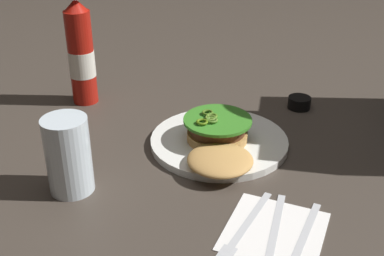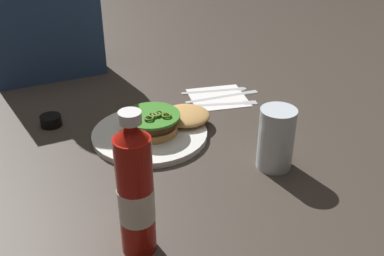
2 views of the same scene
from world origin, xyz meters
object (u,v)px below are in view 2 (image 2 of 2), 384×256
Objects in this scene: water_glass at (276,139)px; burger_sandwich at (165,120)px; dinner_plate at (150,134)px; butter_knife at (227,95)px; napkin at (218,97)px; condiment_cup at (51,121)px; spoon_utensil at (224,89)px; fork_utensil at (229,103)px; ketchup_bottle at (136,193)px.

burger_sandwich is at bearing 124.41° from water_glass.
dinner_plate is 0.05m from burger_sandwich.
napkin is at bearing 174.90° from butter_knife.
condiment_cup reaches higher than butter_knife.
napkin is at bearing -136.84° from spoon_utensil.
napkin is (0.25, 0.12, -0.01)m from dinner_plate.
spoon_utensil is (0.09, 0.38, -0.06)m from water_glass.
napkin is (0.20, 0.12, -0.03)m from burger_sandwich.
dinner_plate is at bearing -164.31° from fork_utensil.
napkin is at bearing 100.46° from fork_utensil.
dinner_plate is 0.32m from spoon_utensil.
condiment_cup is at bearing 142.19° from dinner_plate.
burger_sandwich is at bearing -148.00° from spoon_utensil.
condiment_cup is (-0.24, 0.15, -0.02)m from burger_sandwich.
napkin is (0.45, -0.04, -0.01)m from condiment_cup.
spoon_utensil is at bearing 32.00° from burger_sandwich.
fork_utensil is at bearing 79.13° from water_glass.
ketchup_bottle is 0.63m from butter_knife.
ketchup_bottle is at bearing -130.52° from napkin.
spoon_utensil is (0.28, 0.15, -0.00)m from dinner_plate.
burger_sandwich is 0.29m from spoon_utensil.
water_glass reaches higher than napkin.
butter_knife is at bearing 26.20° from burger_sandwich.
condiment_cup is 0.34× the size of napkin.
dinner_plate is at bearing -175.18° from burger_sandwich.
napkin is at bearing -4.62° from condiment_cup.
burger_sandwich is 1.18× the size of spoon_utensil.
water_glass is 0.39m from spoon_utensil.
spoon_utensil is at bearing -0.13° from condiment_cup.
dinner_plate is at bearing -37.81° from condiment_cup.
dinner_plate is 1.05× the size of ketchup_bottle.
water_glass reaches higher than fork_utensil.
butter_knife reaches higher than napkin.
ketchup_bottle is 1.71× the size of napkin.
water_glass is 0.89× the size of napkin.
spoon_utensil is (0.03, 0.08, 0.00)m from fork_utensil.
butter_knife is at bearing -4.65° from condiment_cup.
dinner_plate is 0.25m from condiment_cup.
ketchup_bottle is 0.58m from fork_utensil.
water_glass is at bearing -43.74° from condiment_cup.
fork_utensil is 0.98× the size of spoon_utensil.
water_glass is at bearing -102.31° from butter_knife.
burger_sandwich is 0.23m from fork_utensil.
ketchup_bottle reaches higher than condiment_cup.
ketchup_bottle is 5.01× the size of condiment_cup.
fork_utensil is (0.45, -0.08, -0.01)m from condiment_cup.
fork_utensil is 0.09m from spoon_utensil.
condiment_cup is at bearing 147.75° from burger_sandwich.
ketchup_bottle reaches higher than napkin.
napkin is 0.83× the size of fork_utensil.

